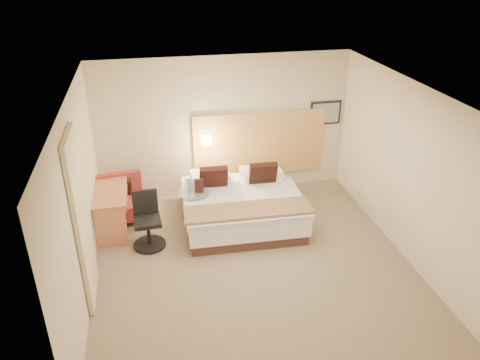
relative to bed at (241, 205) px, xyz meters
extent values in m
cube|color=#796852|center=(-0.08, -1.29, -0.33)|extent=(4.80, 5.00, 0.02)
cube|color=white|center=(-0.08, -1.29, 2.39)|extent=(4.80, 5.00, 0.02)
cube|color=beige|center=(-0.08, 1.22, 1.03)|extent=(4.80, 0.02, 2.70)
cube|color=beige|center=(-0.08, -3.80, 1.03)|extent=(4.80, 0.02, 2.70)
cube|color=beige|center=(-2.49, -1.29, 1.03)|extent=(0.02, 5.00, 2.70)
cube|color=beige|center=(2.33, -1.29, 1.03)|extent=(0.02, 5.00, 2.70)
cube|color=tan|center=(0.62, 1.18, 0.63)|extent=(2.60, 0.04, 1.30)
cube|color=black|center=(1.94, 1.19, 1.18)|extent=(0.62, 0.03, 0.47)
cube|color=#768DA2|center=(1.94, 1.17, 1.18)|extent=(0.54, 0.01, 0.39)
cylinder|color=white|center=(-0.43, 1.13, 0.83)|extent=(0.02, 0.12, 0.02)
cube|color=#FFEDC6|center=(-0.43, 1.07, 0.83)|extent=(0.15, 0.15, 0.15)
cube|color=beige|center=(-2.44, -1.54, 0.90)|extent=(0.06, 0.90, 2.42)
cylinder|color=#8EC6DB|center=(-0.89, 0.15, 0.42)|extent=(0.08, 0.08, 0.23)
cube|color=black|center=(-0.73, 0.05, 0.43)|extent=(0.16, 0.09, 0.25)
cube|color=#452922|center=(0.00, 0.00, -0.23)|extent=(1.97, 1.97, 0.18)
cube|color=white|center=(0.00, 0.00, 0.00)|extent=(2.03, 2.03, 0.30)
cube|color=silver|center=(-0.01, -0.28, 0.20)|extent=(2.08, 1.48, 0.10)
cube|color=white|center=(-0.45, 0.74, 0.24)|extent=(0.70, 0.40, 0.18)
cube|color=white|center=(0.50, 0.71, 0.24)|extent=(0.70, 0.40, 0.18)
cube|color=white|center=(-0.46, 0.48, 0.34)|extent=(0.70, 0.40, 0.18)
cube|color=white|center=(0.49, 0.46, 0.34)|extent=(0.70, 0.40, 0.18)
cube|color=black|center=(-0.44, 0.29, 0.42)|extent=(0.50, 0.28, 0.51)
cube|color=black|center=(0.45, 0.26, 0.42)|extent=(0.50, 0.28, 0.51)
cube|color=orange|center=(-0.02, -0.68, 0.27)|extent=(2.09, 0.60, 0.05)
cube|color=tan|center=(-2.30, 0.17, -0.28)|extent=(0.09, 0.09, 0.09)
cube|color=#A9714F|center=(-1.70, 0.26, -0.28)|extent=(0.09, 0.09, 0.09)
cube|color=#A7744F|center=(-2.38, 0.70, -0.28)|extent=(0.09, 0.09, 0.09)
cube|color=tan|center=(-1.77, 0.78, -0.28)|extent=(0.09, 0.09, 0.09)
cube|color=#B02F3A|center=(-2.04, 0.48, -0.09)|extent=(0.84, 0.76, 0.28)
cube|color=maroon|center=(-2.08, 0.75, 0.26)|extent=(0.77, 0.22, 0.43)
cube|color=black|center=(-2.06, 0.65, 0.20)|extent=(0.38, 0.23, 0.37)
cylinder|color=silver|center=(-0.83, 0.08, -0.31)|extent=(0.46, 0.46, 0.02)
cylinder|color=silver|center=(-0.83, 0.08, -0.01)|extent=(0.05, 0.05, 0.59)
cylinder|color=white|center=(-0.83, 0.08, 0.30)|extent=(0.68, 0.68, 0.01)
cube|color=#B56B47|center=(-2.22, 0.20, 0.40)|extent=(0.55, 1.20, 0.04)
cube|color=#CA774F|center=(-2.22, -0.36, 0.03)|extent=(0.50, 0.04, 0.71)
cube|color=gold|center=(-2.22, 0.76, 0.03)|extent=(0.50, 0.04, 0.71)
cube|color=#CF7F51|center=(-2.17, 0.20, 0.32)|extent=(0.45, 1.12, 0.10)
cylinder|color=black|center=(-1.64, -0.48, -0.29)|extent=(0.55, 0.55, 0.04)
cylinder|color=black|center=(-1.64, -0.48, -0.07)|extent=(0.06, 0.06, 0.40)
cube|color=black|center=(-1.64, -0.48, 0.15)|extent=(0.45, 0.45, 0.07)
cube|color=black|center=(-1.65, -0.29, 0.40)|extent=(0.41, 0.07, 0.43)
camera|label=1|loc=(-1.48, -7.04, 4.10)|focal=35.00mm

